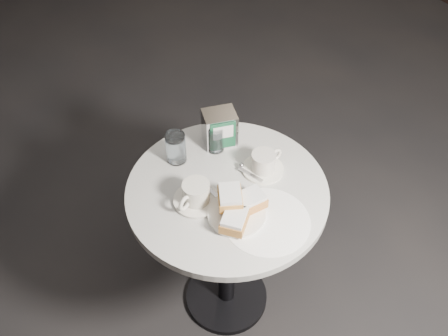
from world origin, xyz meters
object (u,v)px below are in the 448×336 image
Objects in this scene: cafe_table at (227,224)px; beignet_plate at (238,209)px; coffee_cup_right at (264,163)px; coffee_cup_left at (196,194)px; napkin_dispenser at (220,128)px; water_glass_left at (176,148)px; water_glass_right at (215,138)px.

beignet_plate is at bearing -106.91° from cafe_table.
coffee_cup_right is at bearing 1.90° from cafe_table.
coffee_cup_left is at bearing 123.69° from beignet_plate.
cafe_table is 4.63× the size of coffee_cup_right.
water_glass_left is at bearing -164.43° from napkin_dispenser.
beignet_plate is at bearing -83.18° from water_glass_left.
napkin_dispenser reaches higher than beignet_plate.
water_glass_right reaches higher than cafe_table.
cafe_table is 6.94× the size of water_glass_right.
beignet_plate reaches higher than coffee_cup_right.
coffee_cup_left is (-0.08, 0.12, 0.00)m from beignet_plate.
cafe_table is 6.38× the size of water_glass_left.
coffee_cup_left is 1.74× the size of water_glass_left.
napkin_dispenser is (0.18, -0.01, 0.01)m from water_glass_left.
cafe_table is at bearing -98.60° from napkin_dispenser.
beignet_plate reaches higher than coffee_cup_left.
cafe_table is at bearing -25.35° from coffee_cup_left.
water_glass_right is at bearing 69.18° from cafe_table.
napkin_dispenser reaches higher than water_glass_right.
water_glass_left is at bearing 96.82° from beignet_plate.
cafe_table is 0.32m from water_glass_right.
beignet_plate is 1.55× the size of coffee_cup_right.
coffee_cup_right is at bearing 32.25° from beignet_plate.
coffee_cup_right is 0.32m from water_glass_left.
coffee_cup_right is at bearing -42.70° from water_glass_left.
coffee_cup_left is at bearing -101.61° from water_glass_left.
coffee_cup_left is 1.26× the size of coffee_cup_right.
napkin_dispenser is at bearing 31.73° from water_glass_right.
water_glass_left is (-0.04, 0.33, 0.02)m from beignet_plate.
coffee_cup_left is 0.26m from water_glass_right.
napkin_dispenser is at bearing 63.52° from cafe_table.
water_glass_left is at bearing 57.39° from coffee_cup_left.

